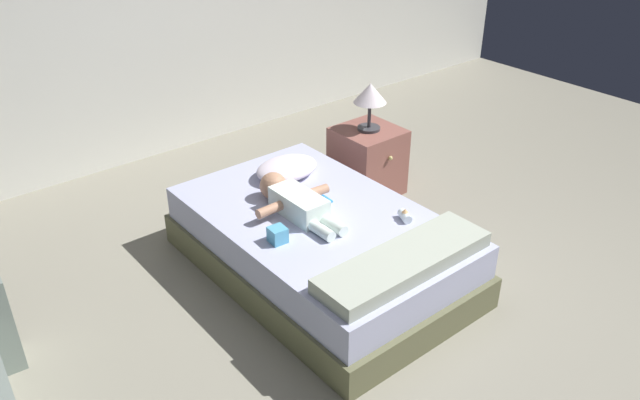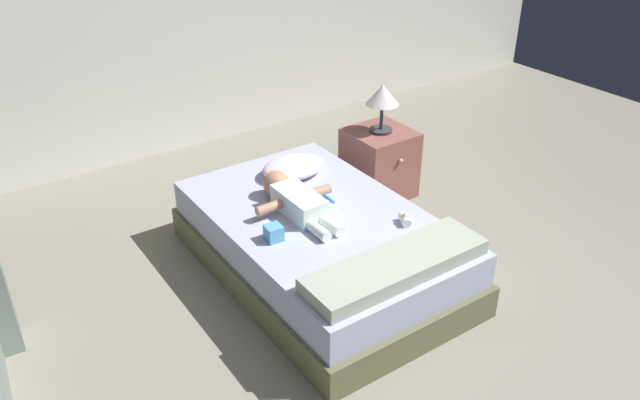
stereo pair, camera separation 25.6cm
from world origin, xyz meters
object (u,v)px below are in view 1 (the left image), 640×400
at_px(nightstand, 367,161).
at_px(pillow, 287,168).
at_px(lamp, 370,96).
at_px(toothbrush, 324,196).
at_px(baby, 293,201).
at_px(baby_bottle, 405,216).
at_px(toy_block, 278,235).
at_px(bed, 320,244).

bearing_deg(nightstand, pillow, -175.95).
bearing_deg(lamp, toothbrush, -151.04).
distance_m(baby, baby_bottle, 0.64).
xyz_separation_m(nightstand, baby_bottle, (-0.56, -0.90, 0.18)).
xyz_separation_m(toy_block, baby_bottle, (0.68, -0.27, -0.01)).
xyz_separation_m(bed, lamp, (0.90, 0.56, 0.55)).
relative_size(lamp, toy_block, 3.66).
relative_size(bed, toothbrush, 11.81).
bearing_deg(toy_block, lamp, 26.83).
relative_size(toy_block, baby_bottle, 0.85).
distance_m(pillow, baby_bottle, 0.87).
bearing_deg(baby_bottle, lamp, 58.00).
bearing_deg(lamp, nightstand, -90.00).
bearing_deg(bed, toy_block, -168.68).
xyz_separation_m(pillow, toothbrush, (0.01, -0.36, -0.05)).
relative_size(nightstand, toy_block, 5.31).
distance_m(baby, toy_block, 0.33).
relative_size(bed, pillow, 4.23).
xyz_separation_m(lamp, toy_block, (-1.24, -0.63, -0.30)).
bearing_deg(baby, baby_bottle, -48.59).
bearing_deg(lamp, toy_block, -153.17).
height_order(pillow, lamp, lamp).
xyz_separation_m(bed, toothbrush, (0.15, 0.15, 0.21)).
height_order(toothbrush, baby_bottle, baby_bottle).
bearing_deg(toothbrush, bed, -135.73).
relative_size(pillow, toy_block, 4.53).
xyz_separation_m(pillow, nightstand, (0.75, 0.05, -0.20)).
height_order(lamp, baby_bottle, lamp).
height_order(nightstand, toy_block, nightstand).
bearing_deg(baby_bottle, pillow, 102.73).
bearing_deg(nightstand, bed, -148.06).
bearing_deg(baby, nightstand, 23.35).
height_order(bed, nightstand, nightstand).
bearing_deg(baby, toothbrush, 2.56).
relative_size(toothbrush, baby_bottle, 1.38).
bearing_deg(toothbrush, pillow, 90.96).
bearing_deg(toy_block, baby_bottle, -21.76).
height_order(baby, toothbrush, baby).
bearing_deg(lamp, baby_bottle, -122.00).
height_order(bed, baby, baby).
relative_size(baby, toothbrush, 4.47).
relative_size(bed, baby, 2.64).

